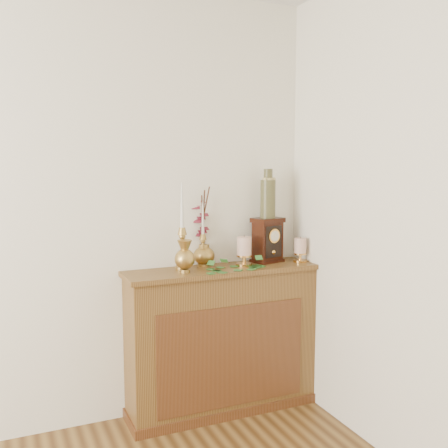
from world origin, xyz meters
name	(u,v)px	position (x,y,z in m)	size (l,w,h in m)	color
console_shelf	(223,344)	(1.40, 2.10, 0.44)	(1.24, 0.34, 0.93)	brown
candlestick_left	(182,242)	(1.15, 2.14, 1.10)	(0.09, 0.09, 0.53)	tan
candlestick_center	(203,245)	(1.30, 2.19, 1.07)	(0.07, 0.07, 0.42)	tan
bud_vase	(185,257)	(1.13, 2.04, 1.03)	(0.12, 0.12, 0.20)	tan
ginger_jar	(201,230)	(1.32, 2.24, 1.16)	(0.21, 0.22, 0.50)	tan
pillar_candle_left	(244,250)	(1.55, 2.09, 1.03)	(0.10, 0.10, 0.20)	#DEA14D
pillar_candle_right	(300,249)	(1.94, 2.06, 1.02)	(0.09, 0.09, 0.17)	#DEA14D
ivy_garland	(241,267)	(1.49, 2.02, 0.94)	(0.38, 0.20, 0.08)	#2D6325
mantel_clock	(268,240)	(1.75, 2.15, 1.07)	(0.22, 0.18, 0.29)	black
ceramic_vase	(268,196)	(1.74, 2.15, 1.36)	(0.10, 0.10, 0.32)	#193226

